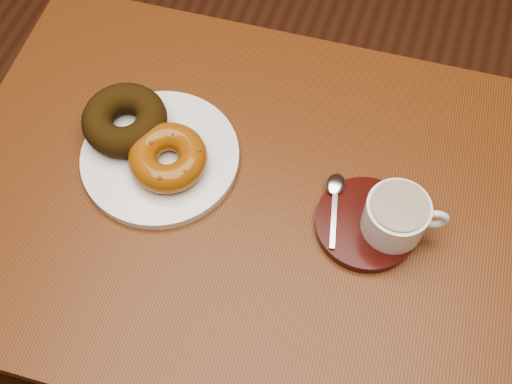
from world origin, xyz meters
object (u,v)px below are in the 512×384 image
(saucer, at_px, (366,224))
(coffee_cup, at_px, (397,216))
(cafe_table, at_px, (243,233))
(donut_plate, at_px, (160,157))

(saucer, bearing_deg, coffee_cup, 7.15)
(cafe_table, height_order, coffee_cup, coffee_cup)
(cafe_table, xyz_separation_m, coffee_cup, (0.20, 0.01, 0.16))
(cafe_table, relative_size, coffee_cup, 7.82)
(donut_plate, xyz_separation_m, saucer, (0.29, -0.01, 0.00))
(cafe_table, relative_size, donut_plate, 3.81)
(saucer, bearing_deg, cafe_table, -177.32)
(donut_plate, xyz_separation_m, coffee_cup, (0.32, -0.01, 0.04))
(cafe_table, distance_m, donut_plate, 0.17)
(donut_plate, bearing_deg, saucer, -1.91)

